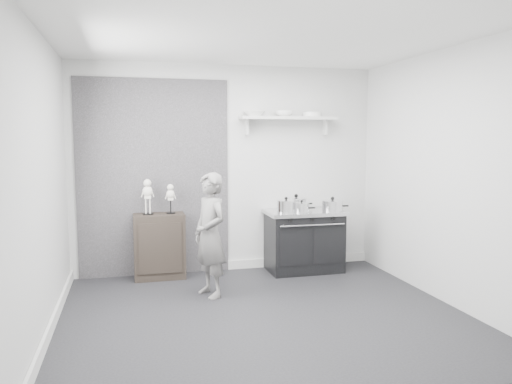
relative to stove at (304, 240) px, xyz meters
The scene contains 15 objects.
ground 1.81m from the stove, 123.20° to the right, with size 4.00×4.00×0.00m, color black.
room_shell 2.09m from the stove, 128.48° to the right, with size 4.02×3.62×2.71m.
wall_shelf 1.62m from the stove, 129.48° to the left, with size 1.30×0.26×0.24m.
stove is the anchor object (origin of this frame).
side_cabinet 1.88m from the stove, behind, with size 0.63×0.37×0.81m, color black.
child 1.58m from the stove, 151.67° to the right, with size 0.50×0.33×1.38m, color slate.
pot_front_left 0.58m from the stove, 158.18° to the right, with size 0.33×0.24×0.20m.
pot_back_left 0.50m from the stove, 119.90° to the left, with size 0.37×0.29×0.21m.
pot_front_right 0.60m from the stove, 26.00° to the right, with size 0.36×0.28×0.19m.
pot_front_center 0.51m from the stove, 119.86° to the right, with size 0.28×0.19×0.16m.
skeleton_full 2.12m from the stove, behind, with size 0.14×0.09×0.51m, color silver, non-canonical shape.
skeleton_torso 1.84m from the stove, behind, with size 0.12×0.08×0.43m, color silver, non-canonical shape.
bowl_large 1.79m from the stove, 162.89° to the left, with size 0.27×0.27×0.07m, color white.
bowl_small 1.69m from the stove, 138.94° to the left, with size 0.23×0.23×0.07m, color white.
plate_stack 1.68m from the stove, 49.78° to the left, with size 0.24×0.24×0.06m, color white.
Camera 1 is at (-1.27, -4.65, 1.77)m, focal length 35.00 mm.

